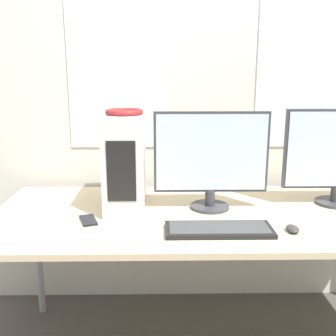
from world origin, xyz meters
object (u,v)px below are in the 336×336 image
pc_tower (126,161)px  headphones (124,112)px  keyboard (219,229)px  monitor_main (211,158)px  cell_phone (88,220)px  mouse (293,229)px

pc_tower → headphones: headphones is taller
headphones → keyboard: bearing=-40.4°
headphones → monitor_main: headphones is taller
headphones → cell_phone: 0.55m
monitor_main → mouse: 0.50m
pc_tower → headphones: (0.00, 0.00, 0.24)m
mouse → keyboard: bearing=179.4°
monitor_main → mouse: monitor_main is taller
headphones → cell_phone: size_ratio=1.24×
headphones → mouse: (0.74, -0.36, -0.46)m
monitor_main → cell_phone: bearing=-163.7°
pc_tower → keyboard: bearing=-40.4°
keyboard → pc_tower: bearing=139.6°
monitor_main → cell_phone: monitor_main is taller
pc_tower → mouse: (0.74, -0.36, -0.22)m
keyboard → cell_phone: 0.59m
monitor_main → keyboard: monitor_main is taller
headphones → monitor_main: bearing=-7.8°
headphones → monitor_main: size_ratio=0.33×
pc_tower → cell_phone: 0.36m
headphones → mouse: size_ratio=2.24×
pc_tower → cell_phone: pc_tower is taller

